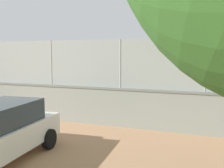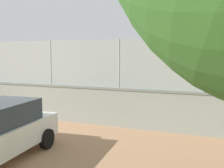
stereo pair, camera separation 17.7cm
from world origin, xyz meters
TOP-DOWN VIEW (x-y plane):
  - ground_plane at (0.00, 0.00)m, footprint 260.00×260.00m
  - perimeter_wall at (-0.89, 12.56)m, footprint 26.32×1.33m
  - fence_panel_on_wall at (-0.89, 12.56)m, footprint 25.85×1.02m
  - player_at_service_line at (2.99, 7.35)m, footprint 1.25×0.77m
  - player_foreground_swinging at (-5.29, 10.36)m, footprint 0.70×1.24m
  - player_baseline_waiting at (-5.92, 3.58)m, footprint 0.73×1.24m
  - sports_ball at (3.36, 9.01)m, footprint 0.19×0.19m

SIDE VIEW (x-z plane):
  - ground_plane at x=0.00m, z-range 0.00..0.00m
  - perimeter_wall at x=-0.89m, z-range 0.01..1.59m
  - sports_ball at x=3.36m, z-range 0.72..0.91m
  - player_foreground_swinging at x=-5.29m, z-range 0.13..1.67m
  - player_at_service_line at x=2.99m, z-range 0.15..1.79m
  - player_baseline_waiting at x=-5.92m, z-range 0.15..1.82m
  - fence_panel_on_wall at x=-0.89m, z-range 1.58..3.52m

